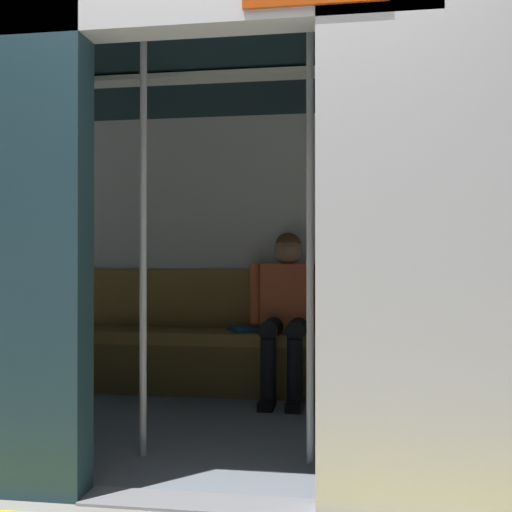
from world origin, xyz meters
name	(u,v)px	position (x,y,z in m)	size (l,w,h in m)	color
ground_plane	(198,504)	(0.00, 0.00, 0.00)	(60.00, 60.00, 0.00)	gray
train_car	(233,178)	(0.06, -1.10, 1.47)	(6.40, 2.53, 2.24)	silver
bench_seat	(265,347)	(0.00, -2.02, 0.35)	(3.08, 0.44, 0.46)	olive
person_seated	(287,303)	(-0.16, -1.96, 0.68)	(0.55, 0.67, 1.19)	#CC5933
handbag	(354,321)	(-0.64, -2.04, 0.55)	(0.26, 0.15, 0.17)	maroon
book	(242,329)	(0.18, -2.04, 0.48)	(0.15, 0.22, 0.03)	#26598C
grab_pole_door	(143,248)	(0.42, -0.55, 1.05)	(0.04, 0.04, 2.10)	silver
grab_pole_far	(310,247)	(-0.42, -0.56, 1.05)	(0.04, 0.04, 2.10)	silver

